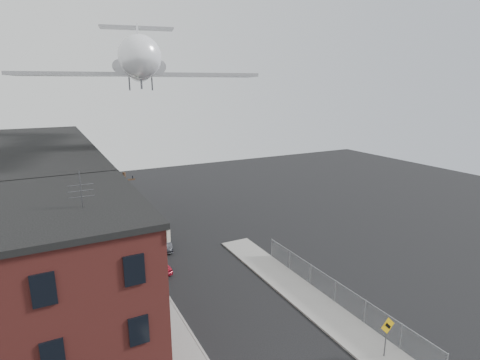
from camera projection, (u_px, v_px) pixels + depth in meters
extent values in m
cube|color=gray|center=(120.00, 244.00, 39.34)|extent=(3.00, 62.00, 0.12)
cube|color=gray|center=(311.00, 301.00, 28.84)|extent=(3.00, 26.00, 0.12)
cube|color=gray|center=(134.00, 241.00, 39.99)|extent=(0.15, 62.00, 0.14)
cube|color=gray|center=(295.00, 306.00, 28.19)|extent=(0.15, 26.00, 0.14)
cube|color=#381411|center=(50.00, 294.00, 20.61)|extent=(10.00, 12.00, 10.00)
cube|color=black|center=(38.00, 205.00, 19.36)|extent=(10.30, 12.30, 0.30)
cube|color=beige|center=(137.00, 200.00, 21.76)|extent=(0.16, 12.20, 0.60)
cylinder|color=#515156|center=(81.00, 191.00, 18.30)|extent=(0.04, 0.04, 2.00)
cube|color=slate|center=(46.00, 235.00, 28.77)|extent=(10.00, 7.00, 10.00)
cube|color=black|center=(38.00, 170.00, 27.52)|extent=(10.25, 7.00, 0.30)
cube|color=gray|center=(129.00, 271.00, 32.51)|extent=(1.80, 6.40, 0.25)
cube|color=beige|center=(127.00, 248.00, 31.97)|extent=(1.90, 6.50, 0.15)
cube|color=gray|center=(45.00, 210.00, 34.78)|extent=(10.00, 7.00, 10.00)
cube|color=black|center=(38.00, 155.00, 33.53)|extent=(10.25, 7.00, 0.30)
cube|color=gray|center=(115.00, 242.00, 38.52)|extent=(1.80, 6.40, 0.25)
cube|color=beige|center=(113.00, 222.00, 37.99)|extent=(1.90, 6.50, 0.15)
cube|color=slate|center=(44.00, 192.00, 40.79)|extent=(10.00, 7.00, 10.00)
cube|color=black|center=(38.00, 145.00, 39.54)|extent=(10.25, 7.00, 0.30)
cube|color=gray|center=(104.00, 221.00, 44.53)|extent=(1.80, 6.40, 0.25)
cube|color=beige|center=(103.00, 204.00, 44.00)|extent=(1.90, 6.50, 0.15)
cube|color=gray|center=(43.00, 178.00, 46.80)|extent=(10.00, 7.00, 10.00)
cube|color=black|center=(38.00, 137.00, 45.56)|extent=(10.25, 7.00, 0.30)
cube|color=gray|center=(96.00, 205.00, 50.54)|extent=(1.80, 6.40, 0.25)
cube|color=beige|center=(95.00, 190.00, 50.01)|extent=(1.90, 6.50, 0.15)
cube|color=slate|center=(43.00, 168.00, 52.81)|extent=(10.00, 7.00, 10.00)
cube|color=black|center=(38.00, 131.00, 51.57)|extent=(10.25, 7.00, 0.30)
cube|color=gray|center=(90.00, 193.00, 56.55)|extent=(1.80, 6.40, 0.25)
cube|color=beige|center=(89.00, 179.00, 56.02)|extent=(1.90, 6.50, 0.15)
cylinder|color=gray|center=(401.00, 337.00, 23.29)|extent=(0.06, 0.06, 1.90)
cylinder|color=gray|center=(365.00, 312.00, 25.87)|extent=(0.06, 0.06, 1.90)
cylinder|color=gray|center=(335.00, 292.00, 28.45)|extent=(0.06, 0.06, 1.90)
cylinder|color=gray|center=(311.00, 275.00, 31.02)|extent=(0.06, 0.06, 1.90)
cylinder|color=gray|center=(290.00, 260.00, 33.60)|extent=(0.06, 0.06, 1.90)
cylinder|color=gray|center=(272.00, 248.00, 36.18)|extent=(0.06, 0.06, 1.90)
cube|color=gray|center=(336.00, 281.00, 28.23)|extent=(0.04, 18.00, 0.04)
cube|color=gray|center=(335.00, 292.00, 28.45)|extent=(0.02, 18.00, 1.80)
cylinder|color=#515156|center=(386.00, 339.00, 22.58)|extent=(0.07, 0.07, 2.60)
cube|color=yellow|center=(388.00, 326.00, 22.31)|extent=(1.10, 0.03, 1.10)
cube|color=black|center=(388.00, 326.00, 22.29)|extent=(0.52, 0.02, 0.52)
cylinder|color=black|center=(128.00, 222.00, 33.06)|extent=(0.26, 0.26, 9.00)
cube|color=black|center=(125.00, 180.00, 32.14)|extent=(1.80, 0.12, 0.12)
cylinder|color=black|center=(116.00, 179.00, 31.78)|extent=(0.08, 0.08, 0.25)
cylinder|color=black|center=(133.00, 177.00, 32.41)|extent=(0.08, 0.08, 0.25)
cylinder|color=black|center=(113.00, 222.00, 42.54)|extent=(0.24, 0.24, 2.40)
sphere|color=#143B0F|center=(112.00, 201.00, 41.96)|extent=(3.20, 3.20, 3.20)
sphere|color=#143B0F|center=(117.00, 206.00, 42.06)|extent=(2.24, 2.24, 2.24)
imported|color=#B4172B|center=(157.00, 264.00, 33.60)|extent=(2.09, 4.09, 1.33)
imported|color=black|center=(162.00, 242.00, 38.27)|extent=(1.93, 4.32, 1.38)
imported|color=slate|center=(123.00, 214.00, 46.99)|extent=(1.67, 3.85, 1.10)
cylinder|color=white|center=(140.00, 65.00, 36.09)|extent=(7.82, 22.08, 2.93)
sphere|color=white|center=(140.00, 56.00, 25.77)|extent=(2.93, 2.93, 2.93)
cone|color=white|center=(140.00, 70.00, 46.41)|extent=(3.48, 3.34, 2.93)
cube|color=#939399|center=(140.00, 75.00, 35.02)|extent=(22.29, 8.72, 0.32)
cylinder|color=#939399|center=(120.00, 67.00, 42.82)|extent=(2.26, 3.90, 1.47)
cylinder|color=#939399|center=(159.00, 67.00, 43.90)|extent=(2.26, 3.90, 1.47)
cube|color=white|center=(138.00, 48.00, 45.36)|extent=(1.01, 3.44, 5.13)
cube|color=#939399|center=(137.00, 28.00, 45.65)|extent=(9.02, 4.29, 0.23)
cylinder|color=#515156|center=(141.00, 82.00, 27.89)|extent=(0.15, 0.15, 1.10)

